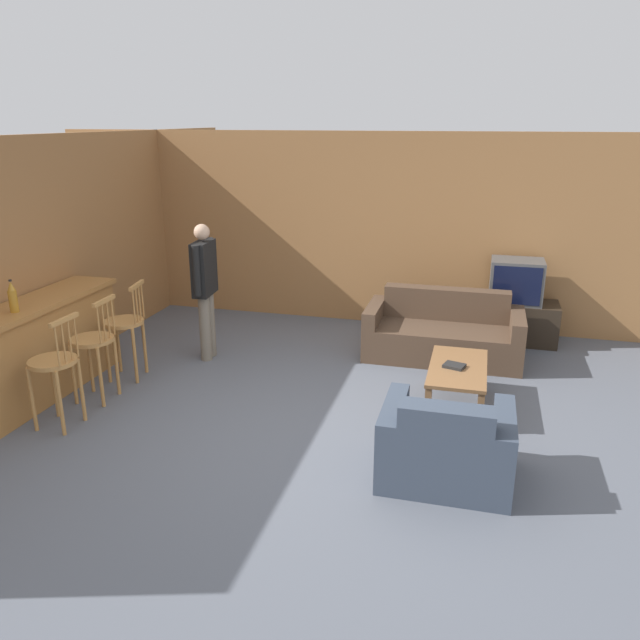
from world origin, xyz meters
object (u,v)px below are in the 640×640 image
Objects in this scene: bar_chair_near at (55,368)px; bar_chair_far at (126,328)px; bar_chair_mid at (94,346)px; person_by_window at (205,284)px; armchair_near at (446,448)px; tv at (516,281)px; bottle at (13,297)px; book_on_table at (454,366)px; tv_unit at (512,321)px; coffee_table at (458,372)px; couch_far at (443,334)px.

bar_chair_near is 1.19m from bar_chair_far.
bar_chair_near is 1.00× the size of bar_chair_mid.
person_by_window reaches higher than bar_chair_mid.
bar_chair_mid reaches higher than armchair_near.
bar_chair_mid reaches higher than tv.
bottle is at bearing -145.44° from bar_chair_mid.
person_by_window reaches higher than book_on_table.
tv_unit is at bearing 23.50° from person_by_window.
person_by_window is (-2.96, 0.62, 0.54)m from coffee_table.
bar_chair_near is 1.00× the size of bar_chair_far.
tv_unit is 1.72× the size of tv.
bar_chair_far is 0.67× the size of person_by_window.
coffee_table is 1.69× the size of tv.
couch_far is 2.90m from person_by_window.
bar_chair_mid is 0.87m from bottle.
bar_chair_far is at bearing 90.01° from bar_chair_near.
armchair_near is at bearing -18.85° from bar_chair_far.
bar_chair_mid is 1.06× the size of armchair_near.
bottle reaches higher than bar_chair_far.
tv is (0.00, -0.00, 0.54)m from tv_unit.
person_by_window is (0.60, 1.37, 0.33)m from bar_chair_mid.
tv is (4.15, 2.32, 0.22)m from bar_chair_far.
bar_chair_mid is at bearing 170.07° from armchair_near.
coffee_table is at bearing 42.85° from book_on_table.
tv_unit is (4.15, 2.91, -0.32)m from bar_chair_mid.
bar_chair_near is 0.60m from bar_chair_mid.
tv_unit is 5.80m from bottle.
bottle reaches higher than book_on_table.
tv is at bearing -90.00° from tv_unit.
book_on_table is at bearing 20.48° from bar_chair_near.
bar_chair_far reaches higher than coffee_table.
bar_chair_near is 3.55m from armchair_near.
bar_chair_near is 4.31m from couch_far.
tv_unit is (4.15, 3.52, -0.32)m from bar_chair_near.
book_on_table is (3.52, 0.12, -0.13)m from bar_chair_far.
tv is at bearing 43.62° from couch_far.
coffee_table is at bearing 15.27° from bottle.
bottle reaches higher than coffee_table.
bar_chair_near is at bearing -159.24° from coffee_table.
bottle is at bearing -147.11° from couch_far.
tv_unit reaches higher than coffee_table.
coffee_table is (0.02, 1.36, 0.09)m from armchair_near.
bar_chair_near is at bearing -159.52° from book_on_table.
armchair_near reaches higher than tv_unit.
bottle is at bearing 176.58° from armchair_near.
couch_far is 1.13× the size of person_by_window.
person_by_window reaches higher than armchair_near.
bar_chair_mid is 0.59× the size of couch_far.
book_on_table is at bearing 14.96° from bottle.
book_on_table is (0.20, -1.42, 0.17)m from couch_far.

